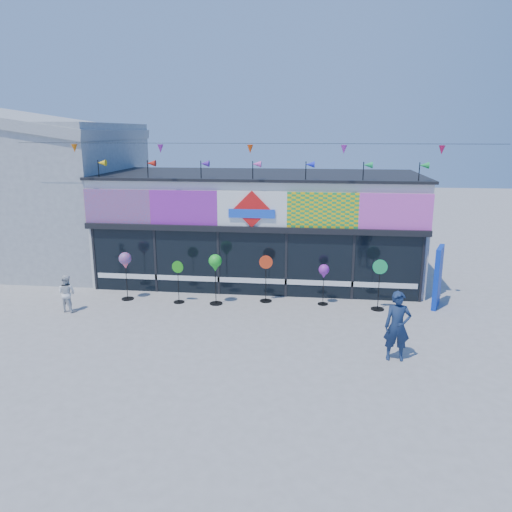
% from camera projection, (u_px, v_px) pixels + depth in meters
% --- Properties ---
extents(ground, '(80.00, 80.00, 0.00)m').
position_uv_depth(ground, '(237.00, 332.00, 14.52)').
color(ground, gray).
rests_on(ground, ground).
extents(kite_shop, '(16.00, 5.70, 5.31)m').
position_uv_depth(kite_shop, '(260.00, 226.00, 19.73)').
color(kite_shop, silver).
rests_on(kite_shop, ground).
extents(neighbour_building, '(8.18, 7.20, 6.87)m').
position_uv_depth(neighbour_building, '(34.00, 190.00, 21.64)').
color(neighbour_building, '#ABADB0').
rests_on(neighbour_building, ground).
extents(blue_sign, '(0.48, 1.01, 2.04)m').
position_uv_depth(blue_sign, '(438.00, 277.00, 16.40)').
color(blue_sign, '#0B2FAB').
rests_on(blue_sign, ground).
extents(spinner_0, '(0.42, 0.42, 1.68)m').
position_uv_depth(spinner_0, '(125.00, 262.00, 17.03)').
color(spinner_0, black).
rests_on(spinner_0, ground).
extents(spinner_1, '(0.41, 0.37, 1.46)m').
position_uv_depth(spinner_1, '(178.00, 281.00, 16.85)').
color(spinner_1, black).
rests_on(spinner_1, ground).
extents(spinner_2, '(0.44, 0.44, 1.73)m').
position_uv_depth(spinner_2, '(215.00, 264.00, 16.55)').
color(spinner_2, black).
rests_on(spinner_2, ground).
extents(spinner_3, '(0.46, 0.41, 1.62)m').
position_uv_depth(spinner_3, '(266.00, 277.00, 16.94)').
color(spinner_3, black).
rests_on(spinner_3, ground).
extents(spinner_4, '(0.35, 0.35, 1.40)m').
position_uv_depth(spinner_4, '(324.00, 273.00, 16.57)').
color(spinner_4, black).
rests_on(spinner_4, ground).
extents(spinner_5, '(0.47, 0.43, 1.69)m').
position_uv_depth(spinner_5, '(379.00, 284.00, 16.14)').
color(spinner_5, black).
rests_on(spinner_5, ground).
extents(adult_man, '(0.66, 0.44, 1.81)m').
position_uv_depth(adult_man, '(397.00, 326.00, 12.58)').
color(adult_man, '#162647').
rests_on(adult_man, ground).
extents(child, '(0.65, 0.45, 1.23)m').
position_uv_depth(child, '(67.00, 293.00, 16.06)').
color(child, silver).
rests_on(child, ground).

